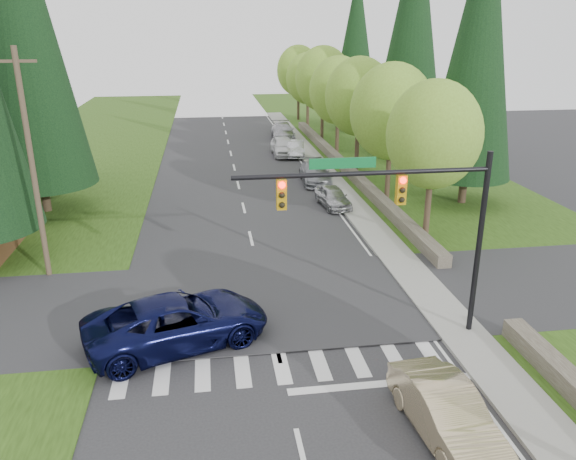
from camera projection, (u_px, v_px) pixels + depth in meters
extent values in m
plane|color=#28282B|center=(297.00, 431.00, 15.70)|extent=(120.00, 120.00, 0.00)
cube|color=#274111|center=(447.00, 203.00, 36.08)|extent=(14.00, 110.00, 0.06)
cube|color=#274111|center=(21.00, 222.00, 32.55)|extent=(14.00, 110.00, 0.06)
cube|color=#28282B|center=(266.00, 302.00, 23.15)|extent=(120.00, 8.00, 0.10)
cube|color=gray|center=(347.00, 198.00, 37.10)|extent=(1.80, 80.00, 0.13)
cube|color=gray|center=(334.00, 198.00, 36.99)|extent=(0.20, 80.00, 0.13)
cube|color=#4C4438|center=(343.00, 165.00, 44.68)|extent=(0.70, 40.00, 0.70)
cylinder|color=black|center=(479.00, 247.00, 19.72)|extent=(0.20, 0.20, 6.80)
cylinder|color=black|center=(364.00, 173.00, 18.19)|extent=(8.60, 0.16, 0.16)
cube|color=#0C662D|center=(343.00, 163.00, 18.02)|extent=(2.20, 0.04, 0.35)
cube|color=#BF8C0C|center=(401.00, 190.00, 18.57)|extent=(0.32, 0.24, 1.00)
sphere|color=#FF0C05|center=(403.00, 180.00, 18.32)|extent=(0.22, 0.22, 0.22)
cube|color=#BF8C0C|center=(281.00, 194.00, 18.02)|extent=(0.32, 0.24, 1.00)
sphere|color=#FF0C05|center=(282.00, 185.00, 17.77)|extent=(0.22, 0.22, 0.22)
cylinder|color=#473828|center=(33.00, 169.00, 23.89)|extent=(0.24, 0.24, 10.00)
cube|color=#473828|center=(16.00, 61.00, 22.40)|extent=(1.60, 0.10, 0.12)
cylinder|color=#38281C|center=(429.00, 197.00, 29.18)|extent=(0.32, 0.32, 4.76)
ellipsoid|color=olive|center=(434.00, 135.00, 28.09)|extent=(4.80, 4.80, 5.52)
cylinder|color=#38281C|center=(389.00, 165.00, 35.68)|extent=(0.32, 0.32, 4.93)
ellipsoid|color=olive|center=(392.00, 111.00, 34.55)|extent=(5.20, 5.20, 5.98)
cylinder|color=#38281C|center=(357.00, 143.00, 42.15)|extent=(0.32, 0.32, 5.04)
ellipsoid|color=olive|center=(359.00, 97.00, 41.00)|extent=(5.00, 5.00, 5.75)
cylinder|color=#38281C|center=(337.00, 129.00, 48.72)|extent=(0.32, 0.32, 4.82)
ellipsoid|color=olive|center=(338.00, 90.00, 47.62)|extent=(5.00, 5.00, 5.75)
cylinder|color=#38281C|center=(322.00, 115.00, 55.20)|extent=(0.32, 0.32, 5.15)
ellipsoid|color=olive|center=(323.00, 79.00, 54.01)|extent=(5.40, 5.40, 6.21)
cylinder|color=#38281C|center=(308.00, 108.00, 61.76)|extent=(0.32, 0.32, 4.70)
ellipsoid|color=olive|center=(308.00, 78.00, 60.68)|extent=(4.80, 4.80, 5.52)
cylinder|color=#38281C|center=(298.00, 99.00, 68.25)|extent=(0.32, 0.32, 4.98)
ellipsoid|color=olive|center=(299.00, 71.00, 67.10)|extent=(5.20, 5.20, 5.98)
cylinder|color=#38281C|center=(46.00, 196.00, 34.22)|extent=(0.50, 0.50, 2.00)
cone|color=black|center=(18.00, 15.00, 30.73)|extent=(6.46, 6.46, 19.00)
cylinder|color=#38281C|center=(38.00, 173.00, 39.53)|extent=(0.50, 0.50, 2.00)
cone|color=black|center=(16.00, 34.00, 36.38)|extent=(5.78, 5.78, 17.00)
cylinder|color=#38281C|center=(463.00, 188.00, 35.89)|extent=(0.50, 0.50, 2.00)
cone|color=black|center=(479.00, 43.00, 32.91)|extent=(5.44, 5.44, 16.00)
cylinder|color=#38281C|center=(404.00, 145.00, 49.06)|extent=(0.50, 0.50, 2.00)
cone|color=black|center=(413.00, 26.00, 45.74)|extent=(6.12, 6.12, 18.00)
cylinder|color=#38281C|center=(353.00, 121.00, 61.96)|extent=(0.50, 0.50, 2.00)
cone|color=black|center=(356.00, 42.00, 59.15)|extent=(5.10, 5.10, 15.00)
imported|color=tan|center=(446.00, 413.00, 15.30)|extent=(2.01, 4.69, 1.50)
imported|color=#0A0D35|center=(178.00, 321.00, 19.78)|extent=(7.06, 4.88, 1.79)
imported|color=#A7A8AC|center=(333.00, 197.00, 35.28)|extent=(1.96, 3.96, 1.30)
imported|color=gray|center=(315.00, 173.00, 40.80)|extent=(2.23, 4.97, 1.41)
imported|color=#B7B8BD|center=(295.00, 149.00, 49.28)|extent=(1.93, 4.29, 1.36)
imported|color=silver|center=(283.00, 146.00, 49.57)|extent=(1.96, 4.79, 1.63)
imported|color=#9D9DA2|center=(283.00, 131.00, 56.99)|extent=(2.48, 5.55, 1.58)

